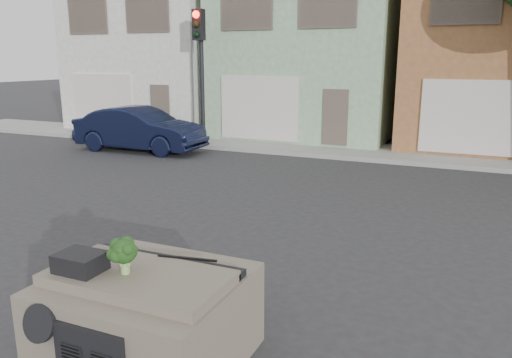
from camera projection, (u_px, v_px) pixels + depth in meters
The scene contains 11 objects.
ground_plane at pixel (258, 263), 8.29m from camera, with size 120.00×120.00×0.00m, color #303033.
sidewalk at pixel (377, 152), 17.60m from camera, with size 40.00×3.00×0.15m, color gray.
townhouse_white at pixel (172, 49), 24.61m from camera, with size 7.20×8.20×7.55m, color silver.
townhouse_mint at pixel (318, 47), 21.66m from camera, with size 7.20×8.20×7.55m, color #8FB38D.
townhouse_tan at pixel (510, 46), 18.72m from camera, with size 7.20×8.20×7.55m, color #986139.
navy_sedan at pixel (141, 151), 18.33m from camera, with size 1.69×4.85×1.60m, color black.
traffic_signal at pixel (201, 79), 18.68m from camera, with size 0.40×0.40×5.10m, color black.
car_dashboard at pixel (149, 315), 5.49m from camera, with size 2.00×1.80×1.12m, color #6E6354.
instrument_hump at pixel (80, 262), 5.25m from camera, with size 0.48×0.38×0.20m, color black.
wiper_arm at pixel (187, 258), 5.58m from camera, with size 0.70×0.03×0.02m, color black.
broccoli at pixel (124, 256), 5.17m from camera, with size 0.31×0.31×0.38m, color #193913.
Camera 1 is at (3.09, -7.08, 3.31)m, focal length 35.00 mm.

